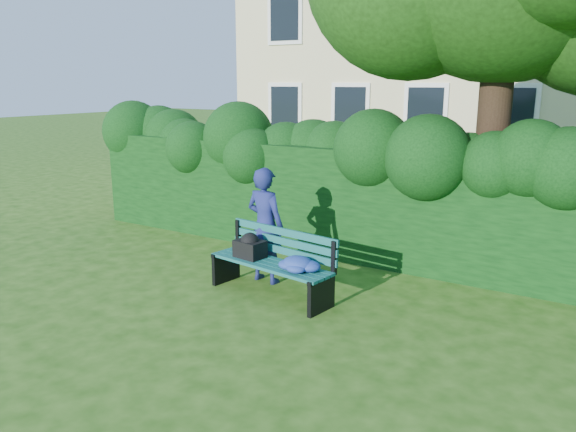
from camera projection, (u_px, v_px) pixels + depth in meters
The scene contains 4 objects.
ground at pixel (265, 291), 7.80m from camera, with size 80.00×80.00×0.00m, color #20490E.
hedge at pixel (339, 200), 9.41m from camera, with size 10.00×1.00×1.80m.
park_bench at pixel (275, 260), 7.52m from camera, with size 1.89×0.81×0.89m.
man_reading at pixel (265, 225), 8.01m from camera, with size 0.61×0.40×1.67m, color navy.
Camera 1 is at (4.17, -6.05, 2.84)m, focal length 35.00 mm.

